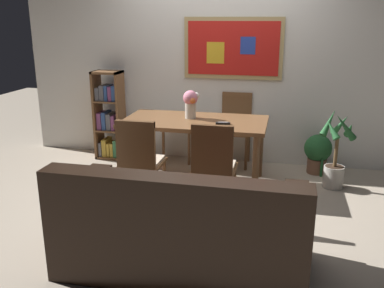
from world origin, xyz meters
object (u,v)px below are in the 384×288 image
Objects in this scene: dining_table at (195,128)px; bookshelf at (110,119)px; flower_vase at (191,102)px; tv_remote at (223,123)px; dining_chair_near_left at (140,156)px; dining_chair_far_right at (236,123)px; potted_ivy at (318,152)px; leather_couch at (181,232)px; dining_chair_far_left at (181,119)px; dining_chair_near_right at (214,161)px; potted_palm at (336,156)px.

bookshelf is (-1.29, 0.62, -0.10)m from dining_table.
tv_remote is at bearing -26.92° from flower_vase.
dining_chair_near_left is 1.00× the size of dining_chair_far_right.
flower_vase reaches higher than tv_remote.
tv_remote is at bearing -91.95° from dining_chair_far_right.
dining_chair_far_right is 1.64× the size of potted_ivy.
dining_chair_far_left is at bearing 104.11° from leather_couch.
leather_couch is 11.19× the size of tv_remote.
dining_table is at bearing -49.50° from flower_vase.
bookshelf reaches higher than dining_chair_far_right.
dining_chair_far_left is 1.00× the size of dining_chair_far_right.
dining_table is at bearing 114.01° from dining_chair_near_right.
tv_remote is at bearing 88.12° from leather_couch.
dining_chair_near_left is at bearing -90.27° from dining_chair_far_left.
flower_vase is (0.30, -0.72, 0.38)m from dining_chair_far_left.
dining_chair_far_left is at bearing 114.57° from dining_table.
dining_chair_far_right reaches higher than leather_couch.
dining_chair_far_left is 2.02m from potted_palm.
potted_palm is (1.19, 0.96, -0.18)m from dining_chair_near_right.
potted_ivy is (1.02, -0.15, -0.27)m from dining_chair_far_right.
leather_couch is 1.70m from tv_remote.
potted_palm is 2.80× the size of flower_vase.
dining_chair_near_left is 2.89× the size of flower_vase.
potted_palm is at bearing -26.79° from dining_chair_far_right.
potted_palm is at bearing 13.69° from tv_remote.
dining_table is at bearing -65.43° from dining_chair_far_left.
dining_chair_near_right is at bearing -126.46° from potted_ivy.
dining_table reaches higher than potted_ivy.
dining_table is 1.74× the size of dining_chair_far_left.
flower_vase is at bearing -159.81° from potted_ivy.
leather_couch is (0.65, -0.97, -0.23)m from dining_chair_near_left.
tv_remote is (-0.03, -0.89, 0.21)m from dining_chair_far_right.
dining_chair_near_left is (-0.37, -0.79, -0.10)m from dining_table.
leather_couch is 3.24× the size of potted_ivy.
dining_chair_near_left is 0.99m from tv_remote.
dining_chair_near_left is 1.03× the size of potted_palm.
tv_remote is (-1.21, -0.29, 0.38)m from potted_palm.
dining_table is 1.36× the size of bookshelf.
dining_chair_near_left is 2.27m from potted_ivy.
dining_chair_near_right reaches higher than tv_remote.
tv_remote is (0.33, -0.13, 0.11)m from dining_table.
potted_ivy is (2.68, -0.01, -0.27)m from bookshelf.
dining_chair_near_right is (0.35, -0.79, -0.10)m from dining_table.
bookshelf is (-0.93, -0.18, -0.00)m from dining_chair_far_left.
flower_vase reaches higher than potted_ivy.
potted_palm is at bearing 26.66° from dining_chair_near_left.
bookshelf reaches higher than potted_palm.
dining_chair_near_right is 1.55m from dining_chair_far_right.
tv_remote is at bearing -145.06° from potted_ivy.
flower_vase reaches higher than potted_palm.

